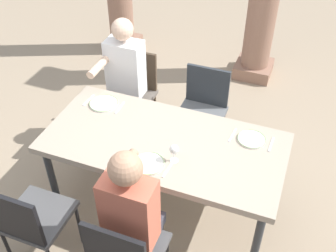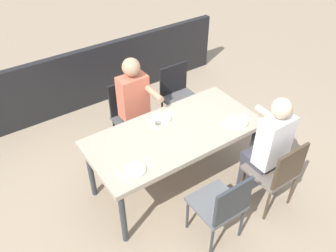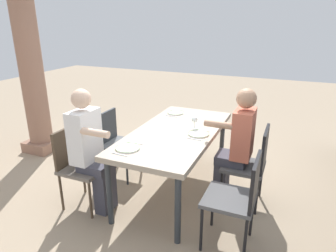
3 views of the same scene
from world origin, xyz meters
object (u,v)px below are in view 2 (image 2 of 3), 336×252
at_px(dining_table, 175,136).
at_px(chair_mid_south, 130,113).
at_px(chair_west_south, 179,93).
at_px(plate_2, 135,169).
at_px(chair_west_north, 277,171).
at_px(plate_1, 161,117).
at_px(diner_man_white, 267,147).
at_px(plate_0, 237,121).
at_px(chair_mid_north, 222,205).
at_px(diner_woman_green, 137,107).
at_px(wine_glass_1, 153,120).

relative_size(dining_table, chair_mid_south, 2.05).
bearing_deg(chair_west_south, plate_2, 40.38).
height_order(dining_table, chair_west_north, chair_west_north).
height_order(chair_mid_south, plate_1, chair_mid_south).
distance_m(diner_man_white, plate_1, 1.17).
height_order(chair_west_north, diner_man_white, diner_man_white).
height_order(chair_west_north, plate_0, chair_west_north).
height_order(chair_mid_north, plate_1, chair_mid_north).
bearing_deg(diner_man_white, chair_west_north, 89.10).
relative_size(chair_west_south, plate_0, 3.64).
relative_size(dining_table, diner_woman_green, 1.42).
height_order(chair_west_south, chair_mid_north, chair_west_south).
distance_m(chair_west_north, diner_man_white, 0.27).
distance_m(chair_west_south, plate_0, 1.14).
bearing_deg(chair_mid_south, chair_mid_north, 90.00).
relative_size(plate_1, wine_glass_1, 1.59).
bearing_deg(wine_glass_1, chair_mid_south, -97.05).
relative_size(chair_mid_north, wine_glass_1, 5.79).
bearing_deg(chair_west_north, chair_mid_south, -66.84).
bearing_deg(wine_glass_1, diner_man_white, 134.07).
bearing_deg(plate_1, dining_table, 87.87).
bearing_deg(chair_mid_south, diner_woman_green, 90.95).
relative_size(chair_mid_south, wine_glass_1, 6.09).
height_order(chair_mid_north, plate_0, chair_mid_north).
bearing_deg(chair_west_south, plate_0, 88.65).
height_order(diner_woman_green, plate_0, diner_woman_green).
xyz_separation_m(chair_west_south, diner_man_white, (-0.00, 1.54, 0.18)).
xyz_separation_m(chair_mid_south, plate_1, (-0.07, 0.59, 0.26)).
distance_m(chair_west_south, plate_1, 0.92).
height_order(chair_west_north, plate_1, chair_west_north).
bearing_deg(plate_1, chair_west_north, 120.24).
bearing_deg(diner_woman_green, dining_table, 95.10).
bearing_deg(diner_woman_green, plate_1, 99.90).
xyz_separation_m(diner_woman_green, plate_0, (-0.71, 0.94, 0.07)).
distance_m(chair_west_south, diner_woman_green, 0.78).
height_order(dining_table, plate_1, plate_1).
xyz_separation_m(diner_man_white, plate_2, (1.31, -0.43, 0.07)).
bearing_deg(wine_glass_1, chair_mid_north, 94.68).
height_order(diner_woman_green, plate_1, diner_woman_green).
relative_size(dining_table, wine_glass_1, 12.51).
relative_size(diner_woman_green, plate_2, 5.95).
xyz_separation_m(diner_woman_green, plate_1, (-0.07, 0.41, 0.07)).
height_order(chair_mid_south, diner_man_white, diner_man_white).
bearing_deg(wine_glass_1, plate_1, -147.92).
height_order(diner_woman_green, diner_man_white, diner_man_white).
bearing_deg(chair_west_south, diner_man_white, 90.11).
height_order(diner_woman_green, plate_2, diner_woman_green).
distance_m(chair_west_north, chair_west_south, 1.72).
height_order(dining_table, diner_man_white, diner_man_white).
bearing_deg(diner_man_white, wine_glass_1, -45.93).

